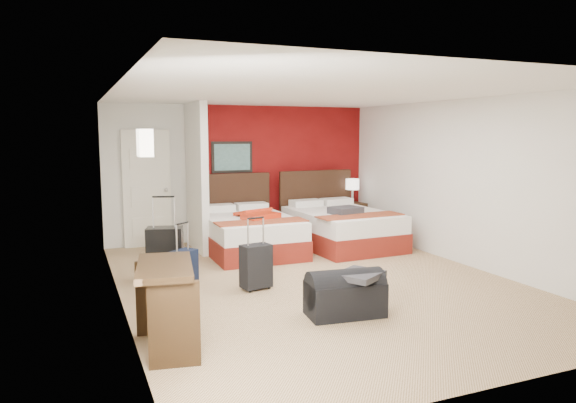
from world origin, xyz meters
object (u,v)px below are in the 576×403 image
bed_right (342,229)px  suitcase_charcoal (256,268)px  table_lamp (352,191)px  suitcase_navy (183,272)px  duffel_bag (345,297)px  suitcase_black (165,255)px  red_suitcase_open (257,214)px  bed_left (249,235)px  desk (166,307)px  nightstand (352,218)px

bed_right → suitcase_charcoal: (-2.27, -1.91, -0.04)m
table_lamp → bed_right: bearing=-127.5°
suitcase_navy → duffel_bag: size_ratio=0.60×
table_lamp → suitcase_black: table_lamp is taller
suitcase_black → suitcase_navy: size_ratio=1.43×
bed_right → table_lamp: bearing=50.0°
red_suitcase_open → duffel_bag: 3.30m
bed_left → bed_right: bed_right is taller
suitcase_black → bed_left: bearing=54.1°
duffel_bag → suitcase_charcoal: bearing=119.9°
duffel_bag → table_lamp: bearing=66.1°
duffel_bag → suitcase_black: bearing=132.6°
bed_left → desk: bearing=-118.6°
suitcase_black → desk: desk is taller
bed_left → suitcase_charcoal: (-0.59, -2.05, -0.03)m
red_suitcase_open → suitcase_charcoal: 2.11m
bed_left → bed_right: (1.68, -0.14, 0.01)m
bed_right → nightstand: bearing=50.0°
bed_left → nightstand: bearing=19.6°
suitcase_black → duffel_bag: suitcase_black is taller
red_suitcase_open → nightstand: 2.53m
nightstand → suitcase_navy: size_ratio=1.26×
suitcase_navy → duffel_bag: suitcase_navy is taller
nightstand → desk: size_ratio=0.64×
suitcase_black → suitcase_charcoal: size_ratio=1.28×
nightstand → suitcase_black: suitcase_black is taller
red_suitcase_open → nightstand: bearing=3.1°
suitcase_charcoal → desk: desk is taller
table_lamp → suitcase_charcoal: bearing=-136.3°
nightstand → duffel_bag: size_ratio=0.75×
table_lamp → suitcase_charcoal: size_ratio=0.87×
red_suitcase_open → bed_left: bearing=116.3°
bed_left → red_suitcase_open: bearing=-44.4°
bed_left → red_suitcase_open: red_suitcase_open is taller
duffel_bag → red_suitcase_open: bearing=94.2°
bed_left → nightstand: 2.56m
bed_right → red_suitcase_open: size_ratio=2.69×
bed_left → nightstand: size_ratio=3.26×
nightstand → table_lamp: bearing=0.0°
table_lamp → desk: 6.23m
suitcase_navy → bed_left: bearing=11.7°
suitcase_charcoal → desk: size_ratio=0.57×
nightstand → table_lamp: size_ratio=1.30×
suitcase_black → desk: bearing=-82.6°
suitcase_navy → duffel_bag: (1.45, -1.58, -0.04)m
suitcase_navy → suitcase_charcoal: bearing=-55.7°
duffel_bag → desk: bearing=-168.4°
table_lamp → suitcase_navy: size_ratio=0.96×
bed_right → suitcase_charcoal: 2.97m
nightstand → table_lamp: 0.55m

